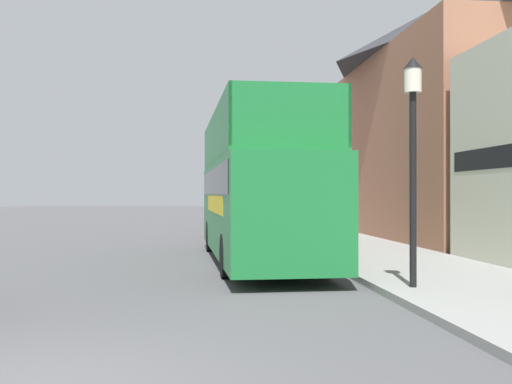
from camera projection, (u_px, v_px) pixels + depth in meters
The scene contains 7 objects.
ground_plane at pixel (159, 237), 26.47m from camera, with size 144.00×144.00×0.00m, color #4C4C4F.
sidewalk at pixel (330, 239), 24.19m from camera, with size 3.93×108.00×0.14m.
brick_terrace_rear at pixel (429, 124), 26.63m from camera, with size 6.00×17.03×10.08m.
tour_bus at pixel (257, 198), 16.81m from camera, with size 2.82×10.74×4.11m.
parked_car_ahead_of_bus at pixel (251, 223), 25.55m from camera, with size 1.80×4.45×1.38m.
lamp_post_nearest at pixel (413, 127), 11.26m from camera, with size 0.35×0.35×4.33m.
lamp_post_second at pixel (314, 145), 19.83m from camera, with size 0.35×0.35×4.92m.
Camera 1 is at (1.61, -5.77, 1.88)m, focal length 42.00 mm.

